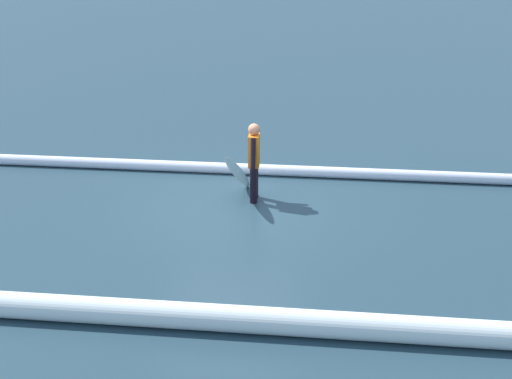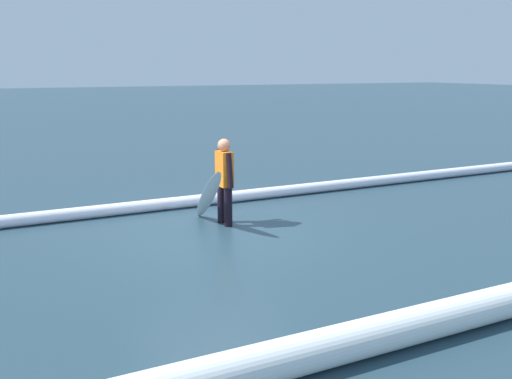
{
  "view_description": "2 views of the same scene",
  "coord_description": "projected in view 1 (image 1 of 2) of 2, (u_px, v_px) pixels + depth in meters",
  "views": [
    {
      "loc": [
        -2.01,
        12.94,
        5.32
      ],
      "look_at": [
        -0.64,
        1.52,
        0.98
      ],
      "focal_mm": 53.53,
      "sensor_mm": 36.0,
      "label": 1
    },
    {
      "loc": [
        3.2,
        8.07,
        2.67
      ],
      "look_at": [
        -0.1,
        1.29,
        1.0
      ],
      "focal_mm": 38.47,
      "sensor_mm": 36.0,
      "label": 2
    }
  ],
  "objects": [
    {
      "name": "surfboard",
      "position": [
        238.0,
        172.0,
        14.36
      ],
      "size": [
        0.45,
        1.52,
        1.13
      ],
      "color": "white",
      "rests_on": "ground_plane"
    },
    {
      "name": "wave_crest_foreground",
      "position": [
        184.0,
        167.0,
        16.01
      ],
      "size": [
        21.54,
        0.31,
        0.23
      ],
      "primitive_type": "cylinder",
      "rotation": [
        0.0,
        1.57,
        0.0
      ],
      "color": "white",
      "rests_on": "ground_plane"
    },
    {
      "name": "surfer",
      "position": [
        254.0,
        158.0,
        14.23
      ],
      "size": [
        0.22,
        0.64,
        1.51
      ],
      "rotation": [
        0.0,
        0.0,
        4.76
      ],
      "color": "black",
      "rests_on": "ground_plane"
    },
    {
      "name": "ground_plane",
      "position": [
        232.0,
        209.0,
        14.12
      ],
      "size": [
        151.61,
        151.61,
        0.0
      ],
      "primitive_type": "plane",
      "color": "#253E4A"
    }
  ]
}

